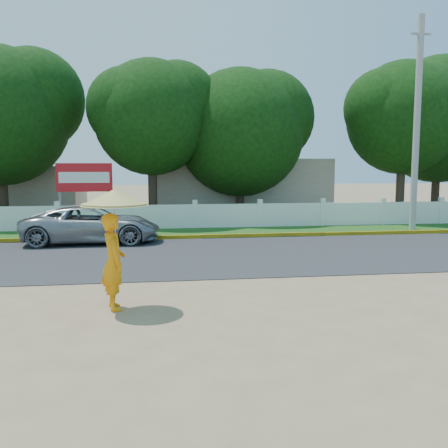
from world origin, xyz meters
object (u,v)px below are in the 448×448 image
Objects in this scene: utility_pole at (417,125)px; billboard at (84,181)px; monk_with_parasol at (114,232)px; vehicle at (92,225)px.

billboard is (-14.38, 3.11, -2.44)m from utility_pole.
billboard is at bearing 99.60° from monk_with_parasol.
vehicle is (-13.56, -1.64, -3.89)m from utility_pole.
utility_pole is 14.92m from billboard.
vehicle is 8.91m from monk_with_parasol.
monk_with_parasol is 13.69m from billboard.
monk_with_parasol is at bearing -139.38° from utility_pole.
utility_pole is at bearing 40.62° from monk_with_parasol.
utility_pole reaches higher than vehicle.
utility_pole is 3.80× the size of monk_with_parasol.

